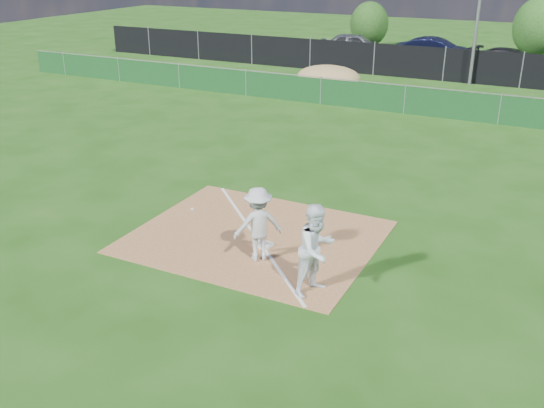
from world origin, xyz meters
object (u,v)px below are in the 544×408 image
(light_pole, at_px, (479,7))
(runner, at_px, (317,249))
(car_mid, at_px, (435,52))
(tree_mid, at_px, (539,27))
(car_right, at_px, (512,61))
(tree_left, at_px, (369,24))
(first_base, at_px, (265,245))
(play_at_first, at_px, (258,224))
(car_left, at_px, (356,46))

(light_pole, distance_m, runner, 23.67)
(car_mid, distance_m, tree_mid, 7.87)
(car_mid, distance_m, car_right, 4.68)
(tree_left, bearing_deg, tree_mid, 3.24)
(tree_left, bearing_deg, first_base, -75.97)
(light_pole, height_order, car_mid, light_pole)
(play_at_first, bearing_deg, car_left, 104.96)
(tree_mid, bearing_deg, light_pole, -102.16)
(tree_left, bearing_deg, runner, -73.46)
(first_base, xyz_separation_m, tree_mid, (3.34, 32.86, 1.96))
(first_base, height_order, play_at_first, play_at_first)
(runner, xyz_separation_m, car_left, (-9.24, 28.72, -0.17))
(light_pole, relative_size, tree_mid, 2.04)
(car_mid, relative_size, tree_mid, 1.26)
(runner, height_order, car_right, runner)
(play_at_first, xyz_separation_m, car_left, (-7.48, 28.00, -0.08))
(play_at_first, distance_m, runner, 1.91)
(runner, relative_size, car_left, 0.42)
(car_mid, bearing_deg, runner, -171.94)
(car_left, bearing_deg, play_at_first, -176.15)
(tree_left, bearing_deg, play_at_first, -75.97)
(first_base, relative_size, car_right, 0.07)
(first_base, distance_m, play_at_first, 1.08)
(car_left, distance_m, car_right, 9.95)
(light_pole, bearing_deg, runner, -87.81)
(car_left, bearing_deg, light_pole, -133.33)
(car_mid, bearing_deg, car_right, -98.86)
(car_right, distance_m, tree_left, 12.11)
(play_at_first, height_order, tree_mid, tree_mid)
(car_left, bearing_deg, tree_mid, -73.86)
(runner, height_order, car_left, runner)
(runner, bearing_deg, car_right, 19.91)
(car_right, relative_size, tree_left, 1.45)
(light_pole, height_order, car_left, light_pole)
(car_mid, bearing_deg, car_left, 88.79)
(light_pole, relative_size, tree_left, 2.43)
(first_base, xyz_separation_m, runner, (1.92, -1.35, 0.95))
(car_left, bearing_deg, car_right, -106.08)
(runner, xyz_separation_m, car_right, (0.67, 27.86, -0.30))
(play_at_first, relative_size, runner, 1.20)
(car_right, bearing_deg, runner, -168.48)
(tree_mid, bearing_deg, car_left, -152.75)
(light_pole, xyz_separation_m, first_base, (-1.02, -22.11, -3.94))
(play_at_first, bearing_deg, car_mid, 94.51)
(car_right, distance_m, tree_mid, 6.53)
(car_left, height_order, car_mid, car_left)
(car_mid, relative_size, car_right, 1.04)
(car_right, bearing_deg, car_mid, 93.85)
(play_at_first, distance_m, tree_left, 33.86)
(tree_left, height_order, tree_mid, tree_mid)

